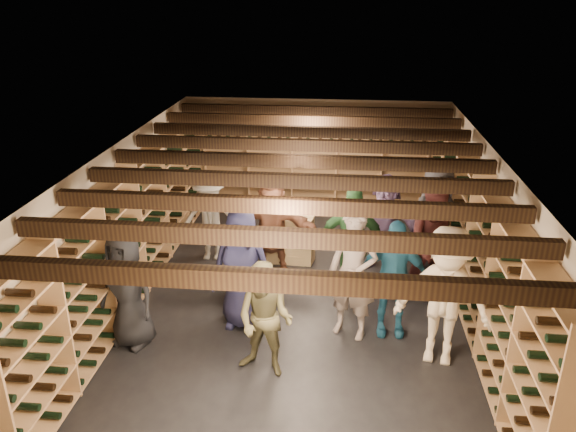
% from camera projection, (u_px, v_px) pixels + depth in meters
% --- Properties ---
extents(ground, '(8.00, 8.00, 0.00)m').
position_uv_depth(ground, '(299.00, 299.00, 8.82)').
color(ground, black).
rests_on(ground, ground).
extents(walls, '(5.52, 8.02, 2.40)m').
position_uv_depth(walls, '(300.00, 229.00, 8.36)').
color(walls, '#BCAD92').
rests_on(walls, ground).
extents(ceiling, '(5.50, 8.00, 0.01)m').
position_uv_depth(ceiling, '(300.00, 152.00, 7.90)').
color(ceiling, beige).
rests_on(ceiling, walls).
extents(ceiling_joists, '(5.40, 7.12, 0.18)m').
position_uv_depth(ceiling_joists, '(300.00, 161.00, 7.96)').
color(ceiling_joists, black).
rests_on(ceiling_joists, ground).
extents(wine_rack_left, '(0.32, 7.50, 2.15)m').
position_uv_depth(wine_rack_left, '(134.00, 230.00, 8.65)').
color(wine_rack_left, tan).
rests_on(wine_rack_left, ground).
extents(wine_rack_right, '(0.32, 7.50, 2.15)m').
position_uv_depth(wine_rack_right, '(475.00, 244.00, 8.17)').
color(wine_rack_right, tan).
rests_on(wine_rack_right, ground).
extents(wine_rack_back, '(4.70, 0.30, 2.15)m').
position_uv_depth(wine_rack_back, '(314.00, 163.00, 11.93)').
color(wine_rack_back, tan).
rests_on(wine_rack_back, ground).
extents(crate_stack_left, '(0.54, 0.40, 0.85)m').
position_uv_depth(crate_stack_left, '(299.00, 240.00, 9.86)').
color(crate_stack_left, tan).
rests_on(crate_stack_left, ground).
extents(crate_stack_right, '(0.53, 0.37, 0.51)m').
position_uv_depth(crate_stack_right, '(278.00, 248.00, 9.96)').
color(crate_stack_right, tan).
rests_on(crate_stack_right, ground).
extents(crate_loose, '(0.52, 0.36, 0.17)m').
position_uv_depth(crate_loose, '(292.00, 257.00, 10.00)').
color(crate_loose, tan).
rests_on(crate_loose, ground).
extents(person_0, '(0.94, 0.76, 1.66)m').
position_uv_depth(person_0, '(127.00, 290.00, 7.45)').
color(person_0, black).
rests_on(person_0, ground).
extents(person_1, '(0.67, 0.57, 1.56)m').
position_uv_depth(person_1, '(243.00, 256.00, 8.49)').
color(person_1, black).
rests_on(person_1, ground).
extents(person_2, '(0.88, 0.77, 1.53)m').
position_uv_depth(person_2, '(265.00, 320.00, 6.88)').
color(person_2, brown).
rests_on(person_2, ground).
extents(person_3, '(1.35, 0.96, 1.89)m').
position_uv_depth(person_3, '(444.00, 297.00, 7.04)').
color(person_3, beige).
rests_on(person_3, ground).
extents(person_4, '(1.01, 0.44, 1.71)m').
position_uv_depth(person_4, '(392.00, 278.00, 7.68)').
color(person_4, '#1F5A7C').
rests_on(person_4, ground).
extents(person_5, '(1.54, 0.51, 1.65)m').
position_uv_depth(person_5, '(272.00, 227.00, 9.40)').
color(person_5, brown).
rests_on(person_5, ground).
extents(person_6, '(0.90, 0.62, 1.77)m').
position_uv_depth(person_6, '(242.00, 269.00, 7.86)').
color(person_6, '#1F2142').
rests_on(person_6, ground).
extents(person_7, '(0.81, 0.69, 1.90)m').
position_uv_depth(person_7, '(353.00, 274.00, 7.60)').
color(person_7, gray).
rests_on(person_7, ground).
extents(person_8, '(0.92, 0.73, 1.88)m').
position_uv_depth(person_8, '(435.00, 246.00, 8.45)').
color(person_8, '#481E1E').
rests_on(person_8, ground).
extents(person_9, '(1.03, 0.60, 1.59)m').
position_uv_depth(person_9, '(210.00, 217.00, 9.87)').
color(person_9, '#AEAB9E').
rests_on(person_9, ground).
extents(person_10, '(1.09, 0.50, 1.83)m').
position_uv_depth(person_10, '(351.00, 243.00, 8.58)').
color(person_10, '#27542A').
rests_on(person_10, ground).
extents(person_11, '(1.66, 1.10, 1.71)m').
position_uv_depth(person_11, '(384.00, 223.00, 9.46)').
color(person_11, slate).
rests_on(person_11, ground).
extents(person_12, '(1.07, 0.87, 1.89)m').
position_uv_depth(person_12, '(435.00, 218.00, 9.45)').
color(person_12, '#36353B').
rests_on(person_12, ground).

